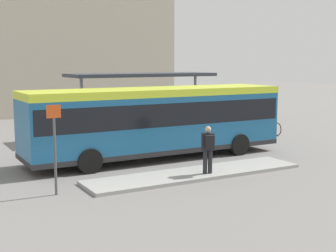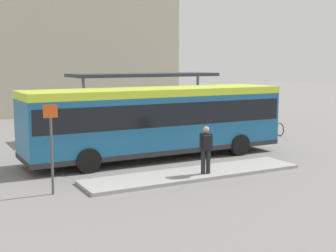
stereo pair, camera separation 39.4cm
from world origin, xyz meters
The scene contains 10 objects.
ground_plane centered at (0.00, 0.00, 0.00)m, with size 120.00×120.00×0.00m, color slate.
curb_island centered at (-0.21, -3.44, 0.06)m, with size 8.35×1.80×0.12m.
city_bus centered at (0.01, 0.00, 1.76)m, with size 11.25×2.82×2.99m.
pedestrian_waiting centered at (0.04, -3.84, 1.10)m, with size 0.48×0.52×1.71m.
bicycle_yellow centered at (8.78, 2.63, 0.38)m, with size 0.48×1.77×0.76m.
bicycle_blue centered at (8.90, 3.53, 0.34)m, with size 0.48×1.57×0.68m.
bicycle_green centered at (8.74, 4.42, 0.37)m, with size 0.48×1.70×0.73m.
station_shelter centered at (2.16, 5.76, 3.31)m, with size 8.17×2.64×3.47m.
potted_planter_near_shelter centered at (1.24, 3.60, 0.76)m, with size 0.92×0.92×1.45m.
platform_sign centered at (-5.34, -3.43, 1.56)m, with size 0.44×0.08×2.80m.
Camera 2 is at (-8.87, -17.58, 4.09)m, focal length 50.00 mm.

